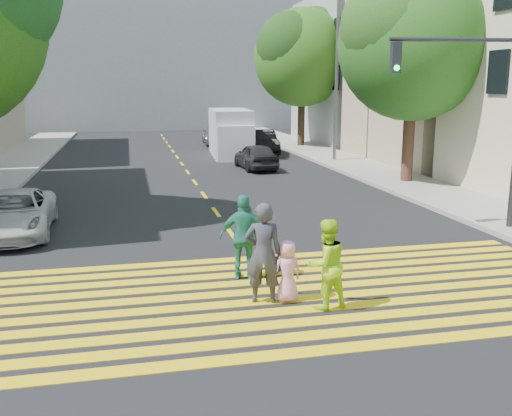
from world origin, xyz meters
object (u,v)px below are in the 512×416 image
object	(u,v)px
white_sedan	(13,213)
dark_car_near	(256,156)
pedestrian_child	(287,271)
traffic_signal	(484,102)
silver_car	(217,135)
pedestrian_man	(263,253)
pedestrian_extra	(245,237)
pedestrian_woman	(326,264)
dark_car_parked	(262,142)
white_van	(231,134)
tree_right_near	(415,36)
tree_right_far	(303,52)

from	to	relation	value
white_sedan	dark_car_near	xyz separation A→B (m)	(9.25, 10.90, 0.04)
pedestrian_child	traffic_signal	world-z (taller)	traffic_signal
dark_car_near	silver_car	world-z (taller)	silver_car
white_sedan	dark_car_near	size ratio (longest dim) A/B	1.16
pedestrian_child	dark_car_near	world-z (taller)	dark_car_near
pedestrian_man	pedestrian_child	distance (m)	0.59
silver_car	pedestrian_extra	bearing A→B (deg)	85.42
dark_car_near	traffic_signal	distance (m)	14.14
pedestrian_woman	pedestrian_child	size ratio (longest dim) A/B	1.41
dark_car_parked	white_van	bearing A→B (deg)	-159.56
tree_right_near	dark_car_parked	world-z (taller)	tree_right_near
tree_right_far	pedestrian_child	size ratio (longest dim) A/B	7.58
tree_right_far	white_van	xyz separation A→B (m)	(-5.47, -3.88, -4.87)
silver_car	traffic_signal	world-z (taller)	traffic_signal
dark_car_near	pedestrian_child	bearing A→B (deg)	76.00
pedestrian_woman	dark_car_parked	distance (m)	24.22
white_van	pedestrian_woman	bearing A→B (deg)	-91.90
pedestrian_child	silver_car	distance (m)	29.70
tree_right_far	silver_car	distance (m)	8.11
tree_right_far	silver_car	xyz separation A→B (m)	(-5.26, 2.89, -5.46)
pedestrian_man	white_sedan	xyz separation A→B (m)	(-5.55, 6.36, -0.37)
dark_car_near	dark_car_parked	world-z (taller)	dark_car_parked
pedestrian_woman	silver_car	bearing A→B (deg)	-108.10
white_sedan	white_van	world-z (taller)	white_van
pedestrian_extra	dark_car_near	xyz separation A→B (m)	(3.77, 15.85, -0.27)
dark_car_near	white_van	distance (m)	5.47
tree_right_far	pedestrian_extra	distance (m)	27.22
pedestrian_child	pedestrian_extra	distance (m)	1.60
pedestrian_woman	tree_right_near	bearing A→B (deg)	-136.10
pedestrian_woman	pedestrian_man	bearing A→B (deg)	-40.30
pedestrian_man	white_sedan	size ratio (longest dim) A/B	0.45
tree_right_near	pedestrian_woman	bearing A→B (deg)	-122.94
tree_right_far	pedestrian_woman	bearing A→B (deg)	-106.14
pedestrian_woman	dark_car_near	xyz separation A→B (m)	(2.65, 17.81, -0.21)
silver_car	white_van	size ratio (longest dim) A/B	0.81
pedestrian_child	silver_car	bearing A→B (deg)	-108.82
pedestrian_woman	white_van	world-z (taller)	white_van
tree_right_near	dark_car_near	distance (m)	9.35
tree_right_far	pedestrian_man	size ratio (longest dim) A/B	4.69
dark_car_near	traffic_signal	xyz separation A→B (m)	(3.30, -13.42, 2.98)
pedestrian_child	white_van	size ratio (longest dim) A/B	0.21
white_sedan	tree_right_near	bearing A→B (deg)	18.10
pedestrian_woman	pedestrian_extra	bearing A→B (deg)	-73.38
silver_car	dark_car_parked	world-z (taller)	dark_car_parked
white_sedan	pedestrian_woman	bearing A→B (deg)	-48.30
pedestrian_woman	traffic_signal	size ratio (longest dim) A/B	0.30
tree_right_near	silver_car	bearing A→B (deg)	106.70
white_van	traffic_signal	xyz separation A→B (m)	(3.57, -18.85, 2.34)
white_sedan	white_van	distance (m)	18.65
tree_right_near	traffic_signal	bearing A→B (deg)	-104.13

